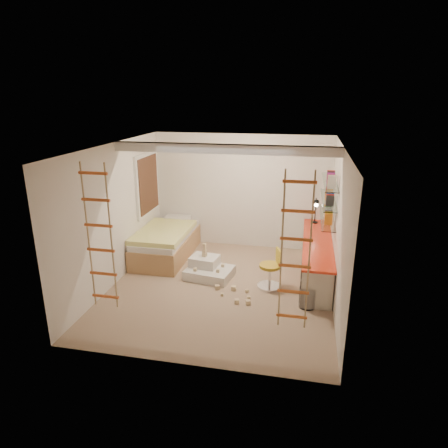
% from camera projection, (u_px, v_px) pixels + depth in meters
% --- Properties ---
extents(floor, '(4.50, 4.50, 0.00)m').
position_uv_depth(floor, '(221.00, 288.00, 7.41)').
color(floor, '#93765E').
rests_on(floor, ground).
extents(ceiling_beam, '(4.00, 0.18, 0.16)m').
position_uv_depth(ceiling_beam, '(224.00, 149.00, 6.90)').
color(ceiling_beam, white).
rests_on(ceiling_beam, ceiling).
extents(window_frame, '(0.06, 1.15, 1.35)m').
position_uv_depth(window_frame, '(147.00, 184.00, 8.70)').
color(window_frame, white).
rests_on(window_frame, wall_left).
extents(window_blind, '(0.02, 1.00, 1.20)m').
position_uv_depth(window_blind, '(149.00, 184.00, 8.69)').
color(window_blind, '#4C2D1E').
rests_on(window_blind, window_frame).
extents(rope_ladder_left, '(0.41, 0.04, 2.13)m').
position_uv_depth(rope_ladder_left, '(100.00, 238.00, 5.57)').
color(rope_ladder_left, '#E25426').
rests_on(rope_ladder_left, ceiling).
extents(rope_ladder_right, '(0.41, 0.04, 2.13)m').
position_uv_depth(rope_ladder_right, '(295.00, 253.00, 5.05)').
color(rope_ladder_right, '#D95B25').
rests_on(rope_ladder_right, ceiling).
extents(waste_bin, '(0.28, 0.28, 0.36)m').
position_uv_depth(waste_bin, '(307.00, 297.00, 6.69)').
color(waste_bin, white).
rests_on(waste_bin, floor).
extents(desk, '(0.56, 2.80, 0.75)m').
position_uv_depth(desk, '(316.00, 257.00, 7.75)').
color(desk, red).
rests_on(desk, floor).
extents(shelves, '(0.25, 1.80, 0.71)m').
position_uv_depth(shelves, '(328.00, 200.00, 7.63)').
color(shelves, white).
rests_on(shelves, wall_right).
extents(bed, '(1.02, 2.00, 0.69)m').
position_uv_depth(bed, '(166.00, 242.00, 8.73)').
color(bed, '#AD7F51').
rests_on(bed, floor).
extents(task_lamp, '(0.14, 0.36, 0.57)m').
position_uv_depth(task_lamp, '(316.00, 208.00, 8.43)').
color(task_lamp, black).
rests_on(task_lamp, desk).
extents(swivel_chair, '(0.57, 0.57, 0.75)m').
position_uv_depth(swivel_chair, '(271.00, 274.00, 7.34)').
color(swivel_chair, gold).
rests_on(swivel_chair, floor).
extents(play_platform, '(0.95, 0.79, 0.38)m').
position_uv_depth(play_platform, '(208.00, 269.00, 7.82)').
color(play_platform, silver).
rests_on(play_platform, floor).
extents(toy_blocks, '(1.20, 1.10, 0.65)m').
position_uv_depth(toy_blocks, '(222.00, 277.00, 7.39)').
color(toy_blocks, '#CCB284').
rests_on(toy_blocks, floor).
extents(books, '(0.14, 0.70, 0.92)m').
position_uv_depth(books, '(329.00, 195.00, 7.61)').
color(books, orange).
rests_on(books, shelves).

